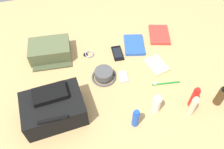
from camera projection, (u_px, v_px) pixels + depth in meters
ground_plane at (112, 80)px, 1.41m from camera, size 2.64×2.02×0.02m
backpack at (54, 108)px, 1.19m from camera, size 0.33×0.25×0.17m
toiletry_pouch at (50, 51)px, 1.49m from camera, size 0.27×0.23×0.10m
bucket_hat at (104, 75)px, 1.39m from camera, size 0.15×0.15×0.06m
cologne_bottle at (221, 96)px, 1.25m from camera, size 0.05×0.05×0.13m
sunscreen_spray at (194, 97)px, 1.23m from camera, size 0.04×0.04×0.15m
lotion_bottle at (193, 107)px, 1.20m from camera, size 0.03×0.03×0.15m
toothpaste_tube at (156, 104)px, 1.22m from camera, size 0.05×0.05×0.13m
deodorant_spray at (136, 118)px, 1.17m from camera, size 0.04×0.04×0.13m
paperback_novel at (159, 35)px, 1.64m from camera, size 0.18×0.22×0.02m
travel_guidebook at (134, 45)px, 1.58m from camera, size 0.17×0.21×0.02m
cell_phone at (117, 53)px, 1.53m from camera, size 0.07×0.13×0.01m
media_player at (123, 77)px, 1.41m from camera, size 0.06×0.09×0.01m
wristwatch at (89, 54)px, 1.53m from camera, size 0.07×0.06×0.01m
toothbrush at (164, 83)px, 1.37m from camera, size 0.17×0.03×0.02m
notepad at (157, 65)px, 1.46m from camera, size 0.14×0.17×0.02m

